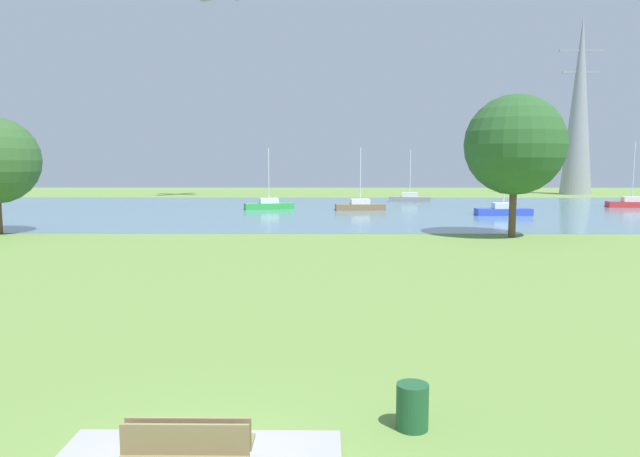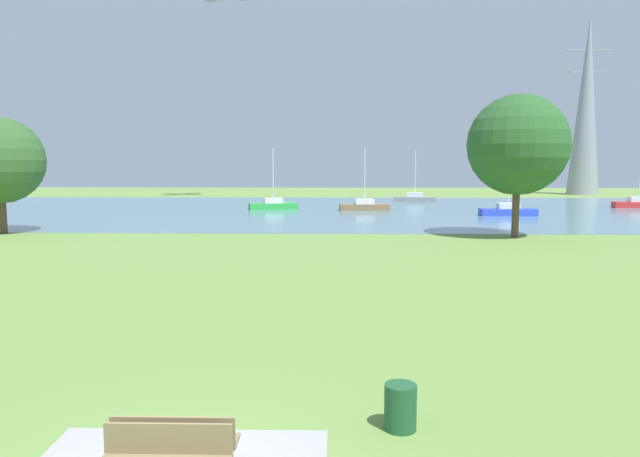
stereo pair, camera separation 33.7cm
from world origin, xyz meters
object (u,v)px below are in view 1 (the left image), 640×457
Objects in this scene: sailboat_gray at (410,198)px; tree_mid_shore at (515,145)px; sailboat_blue at (503,210)px; sailboat_green at (269,205)px; bench_facing_water at (191,447)px; litter_bin at (412,406)px; sailboat_red at (632,203)px; electricity_pylon at (579,105)px; sailboat_brown at (360,206)px.

sailboat_gray is 33.43m from tree_mid_shore.
sailboat_green is at bearing 162.60° from sailboat_blue.
sailboat_blue is at bearing 68.00° from bench_facing_water.
sailboat_green is at bearing 98.48° from litter_bin.
sailboat_gray is (15.56, 11.25, 0.00)m from sailboat_green.
sailboat_red reaches higher than litter_bin.
electricity_pylon is at bearing 63.85° from bench_facing_water.
sailboat_green is 0.23× the size of electricity_pylon.
sailboat_brown is (1.79, 47.17, 0.05)m from litter_bin.
sailboat_green is 28.23m from tree_mid_shore.
sailboat_blue is at bearing 75.20° from tree_mid_shore.
bench_facing_water is at bearing -122.46° from sailboat_red.
electricity_pylon is at bearing 33.92° from sailboat_green.
sailboat_blue is 0.31× the size of electricity_pylon.
sailboat_red is 0.26× the size of electricity_pylon.
litter_bin is 28.90m from tree_mid_shore.
bench_facing_water is 0.30× the size of sailboat_brown.
sailboat_blue is (17.49, 43.29, 0.01)m from bench_facing_water.
sailboat_green is 1.00× the size of sailboat_brown.
litter_bin is 43.96m from sailboat_blue.
tree_mid_shore is at bearing -104.80° from sailboat_blue.
bench_facing_water is 2.25× the size of litter_bin.
sailboat_green is 0.90× the size of sailboat_red.
sailboat_brown reaches higher than bench_facing_water.
litter_bin is (3.45, 1.63, -0.07)m from bench_facing_water.
sailboat_blue reaches higher than sailboat_green.
tree_mid_shore reaches higher than bench_facing_water.
litter_bin is 59.26m from sailboat_red.
sailboat_gray reaches higher than sailboat_brown.
tree_mid_shore is (-20.02, -24.48, 5.22)m from sailboat_red.
sailboat_blue is 18.78m from sailboat_gray.
sailboat_blue is at bearing -149.61° from sailboat_red.
bench_facing_water is at bearing -115.58° from tree_mid_shore.
sailboat_red is at bearing -21.37° from sailboat_gray.
sailboat_blue is 42.67m from electricity_pylon.
sailboat_gray is (-21.71, 8.50, -0.01)m from sailboat_red.
sailboat_brown is at bearing 87.82° from litter_bin.
litter_bin is at bearing -81.52° from sailboat_green.
sailboat_red reaches higher than sailboat_gray.
electricity_pylon is (4.94, 25.64, 12.38)m from sailboat_red.
tree_mid_shore is at bearing 64.42° from bench_facing_water.
sailboat_gray is 0.24× the size of electricity_pylon.
electricity_pylon is at bearing 32.75° from sailboat_gray.
sailboat_red is 28.54m from sailboat_brown.
tree_mid_shore is (17.25, -21.73, 5.23)m from sailboat_green.
sailboat_brown is 0.99× the size of sailboat_gray.
tree_mid_shore is 56.44m from electricity_pylon.
sailboat_blue is 1.30× the size of sailboat_gray.
sailboat_gray is at bearing 107.60° from sailboat_blue.
tree_mid_shore reaches higher than litter_bin.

